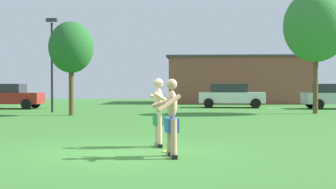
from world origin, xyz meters
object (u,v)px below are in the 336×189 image
object	(u,v)px
player_in_blue	(171,116)
tree_left_field	(316,26)
frisbee	(169,152)
car_red_mid_lot	(6,96)
lamp_post	(52,54)
player_with_cap	(159,109)
car_white_near_post	(231,95)
tree_right_field	(71,48)

from	to	relation	value
player_in_blue	tree_left_field	xyz separation A→B (m)	(6.80, 15.37, 3.73)
frisbee	car_red_mid_lot	world-z (taller)	car_red_mid_lot
player_in_blue	lamp_post	distance (m)	17.56
player_with_cap	frisbee	xyz separation A→B (m)	(0.29, -0.88, -0.90)
player_with_cap	tree_left_field	xyz separation A→B (m)	(7.19, 13.74, 3.67)
tree_left_field	player_with_cap	bearing A→B (deg)	-117.64
frisbee	tree_left_field	size ratio (longest dim) A/B	0.04
frisbee	car_white_near_post	distance (m)	21.14
tree_left_field	tree_right_field	world-z (taller)	tree_left_field
player_with_cap	player_in_blue	world-z (taller)	player_with_cap
lamp_post	tree_left_field	world-z (taller)	tree_left_field
player_with_cap	lamp_post	xyz separation A→B (m)	(-7.01, 14.12, 2.30)
frisbee	tree_right_field	distance (m)	14.02
player_with_cap	lamp_post	distance (m)	15.93
car_white_near_post	car_red_mid_lot	bearing A→B (deg)	-170.71
frisbee	car_white_near_post	xyz separation A→B (m)	(2.95, 20.92, 0.81)
car_white_near_post	lamp_post	size ratio (longest dim) A/B	0.85
player_with_cap	car_white_near_post	size ratio (longest dim) A/B	0.38
lamp_post	car_white_near_post	bearing A→B (deg)	30.01
frisbee	lamp_post	distance (m)	16.99
car_red_mid_lot	lamp_post	xyz separation A→B (m)	(4.05, -3.59, 2.39)
frisbee	car_white_near_post	world-z (taller)	car_white_near_post
player_with_cap	tree_right_field	xyz separation A→B (m)	(-5.25, 11.56, 2.43)
player_with_cap	tree_right_field	world-z (taller)	tree_right_field
player_with_cap	frisbee	distance (m)	1.29
player_with_cap	lamp_post	size ratio (longest dim) A/B	0.32
player_with_cap	tree_right_field	size ratio (longest dim) A/B	0.36
car_white_near_post	car_red_mid_lot	distance (m)	14.50
frisbee	tree_left_field	world-z (taller)	tree_left_field
player_in_blue	tree_left_field	world-z (taller)	tree_left_field
player_with_cap	frisbee	world-z (taller)	player_with_cap
player_in_blue	tree_right_field	size ratio (longest dim) A/B	0.35
frisbee	car_red_mid_lot	distance (m)	21.79
player_in_blue	car_white_near_post	distance (m)	21.86
car_red_mid_lot	tree_left_field	xyz separation A→B (m)	(18.26, -3.97, 3.77)
tree_left_field	car_red_mid_lot	bearing A→B (deg)	167.74
car_white_near_post	tree_left_field	xyz separation A→B (m)	(3.94, -6.31, 3.77)
player_with_cap	lamp_post	bearing A→B (deg)	116.42
car_red_mid_lot	frisbee	bearing A→B (deg)	-58.56
car_red_mid_lot	tree_right_field	bearing A→B (deg)	-46.57
frisbee	tree_right_field	xyz separation A→B (m)	(-5.55, 12.44, 3.34)
car_white_near_post	player_in_blue	bearing A→B (deg)	-97.51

